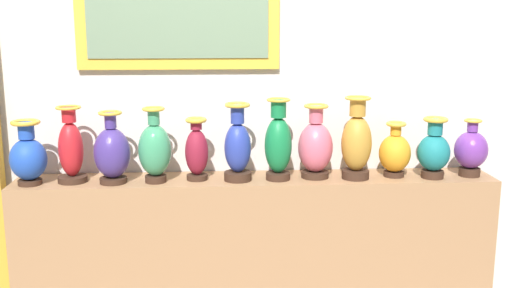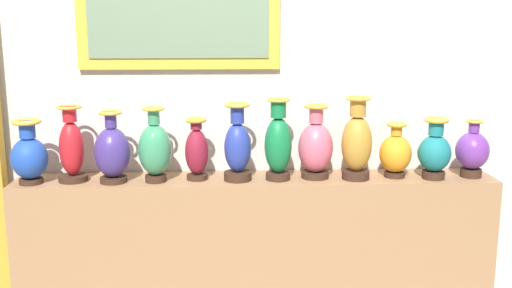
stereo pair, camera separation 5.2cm
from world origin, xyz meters
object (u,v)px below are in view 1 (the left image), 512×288
Objects in this scene: vase_crimson at (71,149)px; vase_indigo at (112,153)px; vase_teal at (434,151)px; vase_jade at (155,149)px; vase_ochre at (356,143)px; vase_cobalt at (238,147)px; vase_emerald at (278,144)px; vase_rose at (315,147)px; vase_violet at (471,150)px; vase_amber at (395,153)px; vase_burgundy at (197,151)px; vase_sapphire at (28,157)px.

vase_crimson reaches higher than vase_indigo.
vase_indigo is at bearing 179.83° from vase_teal.
vase_ochre reaches higher than vase_jade.
vase_ochre is at bearing -0.20° from vase_cobalt.
vase_emerald is (0.64, 0.01, 0.02)m from vase_jade.
vase_rose is at bearing 171.05° from vase_ochre.
vase_teal is at bearing -4.37° from vase_rose.
vase_indigo is 0.95× the size of vase_rose.
vase_amber is at bearing 177.76° from vase_violet.
vase_crimson is 1.29× the size of vase_violet.
vase_indigo is 1.13× the size of vase_burgundy.
vase_ochre reaches higher than vase_burgundy.
vase_teal is at bearing -12.45° from vase_amber.
vase_indigo is 1.26× the size of vase_amber.
vase_rose reaches higher than vase_indigo.
vase_burgundy is (0.85, 0.04, 0.01)m from vase_sapphire.
vase_jade is 0.96× the size of vase_cobalt.
vase_cobalt is at bearing -1.41° from vase_crimson.
vase_amber is at bearing 1.47° from vase_indigo.
vase_indigo reaches higher than vase_teal.
vase_ochre is at bearing 0.42° from vase_indigo.
vase_ochre is (1.27, 0.01, 0.03)m from vase_indigo.
vase_rose is 0.63m from vase_teal.
vase_jade is 1.00× the size of vase_rose.
vase_cobalt is (0.65, 0.01, 0.02)m from vase_indigo.
vase_jade is at bearing -177.28° from vase_rose.
vase_violet is (1.90, 0.02, -0.02)m from vase_indigo.
vase_indigo is 0.43m from vase_burgundy.
vase_cobalt is at bearing -179.51° from vase_violet.
vase_emerald is at bearing 0.99° from vase_indigo.
vase_burgundy is 0.43m from vase_emerald.
vase_teal is at bearing -2.00° from vase_ochre.
vase_burgundy is 1.06m from vase_amber.
vase_jade reaches higher than vase_violet.
vase_sapphire is at bearing -179.12° from vase_emerald.
vase_rose reaches higher than vase_sapphire.
vase_jade reaches higher than vase_sapphire.
vase_indigo is at bearing 0.67° from vase_sapphire.
vase_jade is 0.64m from vase_emerald.
vase_jade is 1.20× the size of vase_teal.
vase_burgundy reaches higher than vase_violet.
vase_violet is (1.26, 0.01, -0.04)m from vase_cobalt.
vase_sapphire is 0.89× the size of vase_indigo.
vase_jade is 1.68m from vase_violet.
vase_emerald is at bearing -177.86° from vase_amber.
vase_crimson is 0.92× the size of vase_emerald.
vase_ochre is 0.23m from vase_amber.
vase_emerald is at bearing -172.11° from vase_rose.
vase_amber is 0.41m from vase_violet.
vase_burgundy reaches higher than vase_teal.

